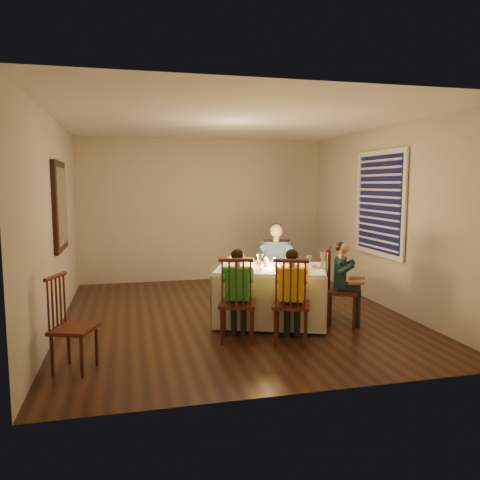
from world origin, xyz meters
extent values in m
plane|color=black|center=(0.00, 0.00, 0.00)|extent=(5.00, 5.00, 0.00)
cube|color=beige|center=(-2.25, 0.00, 1.30)|extent=(0.02, 5.00, 2.60)
cube|color=beige|center=(2.25, 0.00, 1.30)|extent=(0.02, 5.00, 2.60)
cube|color=beige|center=(0.00, 2.50, 1.30)|extent=(4.50, 0.02, 2.60)
plane|color=white|center=(0.00, 0.00, 2.60)|extent=(5.00, 5.00, 0.00)
cube|color=white|center=(0.39, -0.44, 0.70)|extent=(1.60, 1.38, 0.04)
cube|color=white|center=(0.56, 0.02, 0.36)|extent=(1.31, 0.51, 0.66)
cube|color=white|center=(0.22, -0.90, 0.36)|extent=(1.31, 0.51, 0.66)
cube|color=white|center=(1.03, -0.68, 0.36)|extent=(0.37, 0.95, 0.66)
cube|color=white|center=(-0.25, -0.20, 0.36)|extent=(0.37, 0.95, 0.66)
cylinder|color=white|center=(0.52, -0.21, 0.73)|extent=(0.33, 0.33, 0.02)
cylinder|color=white|center=(0.03, -0.57, 0.73)|extent=(0.33, 0.33, 0.02)
cylinder|color=white|center=(0.58, -0.82, 0.73)|extent=(0.33, 0.33, 0.02)
cylinder|color=white|center=(0.86, -0.58, 0.73)|extent=(0.33, 0.33, 0.02)
cylinder|color=white|center=(0.34, -0.42, 0.77)|extent=(0.06, 0.06, 0.10)
cylinder|color=white|center=(0.44, -0.46, 0.77)|extent=(0.06, 0.06, 0.10)
sphere|color=gold|center=(-0.05, 0.03, 0.77)|extent=(0.09, 0.09, 0.09)
sphere|color=orange|center=(0.55, -0.45, 0.76)|extent=(0.08, 0.08, 0.08)
imported|color=white|center=(0.15, -0.04, 0.75)|extent=(0.32, 0.32, 0.06)
cube|color=black|center=(-2.22, 0.30, 1.50)|extent=(0.05, 0.95, 1.15)
cube|color=white|center=(-2.19, 0.30, 1.50)|extent=(0.01, 0.78, 0.98)
cube|color=black|center=(2.23, 0.10, 1.50)|extent=(0.01, 1.20, 1.40)
cube|color=white|center=(2.21, 0.10, 1.50)|extent=(0.03, 1.34, 1.54)
camera|label=1|loc=(-1.37, -6.08, 1.78)|focal=35.00mm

